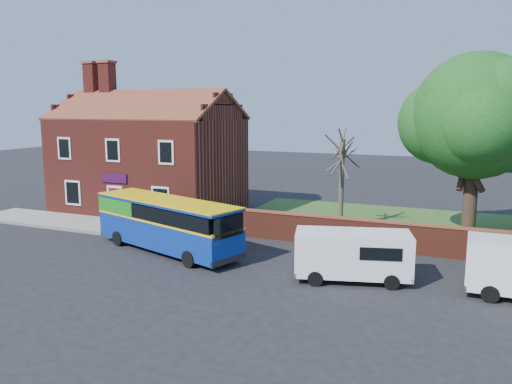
% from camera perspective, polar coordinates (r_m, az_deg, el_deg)
% --- Properties ---
extents(ground, '(120.00, 120.00, 0.00)m').
position_cam_1_polar(ground, '(24.20, -13.55, -8.23)').
color(ground, black).
rests_on(ground, ground).
extents(pavement, '(18.00, 3.50, 0.12)m').
position_cam_1_polar(pavement, '(32.75, -17.56, -3.61)').
color(pavement, gray).
rests_on(pavement, ground).
extents(kerb, '(18.00, 0.15, 0.14)m').
position_cam_1_polar(kerb, '(31.47, -19.61, -4.24)').
color(kerb, slate).
rests_on(kerb, ground).
extents(grass_strip, '(26.00, 12.00, 0.04)m').
position_cam_1_polar(grass_strip, '(32.34, 20.67, -4.03)').
color(grass_strip, '#426B28').
rests_on(grass_strip, ground).
extents(shop_building, '(12.30, 8.13, 10.50)m').
position_cam_1_polar(shop_building, '(36.71, -12.08, 3.33)').
color(shop_building, maroon).
rests_on(shop_building, ground).
extents(boundary_wall, '(22.00, 0.38, 1.60)m').
position_cam_1_polar(boundary_wall, '(26.32, 20.27, -5.27)').
color(boundary_wall, maroon).
rests_on(boundary_wall, ground).
extents(bus, '(9.14, 4.92, 2.71)m').
position_cam_1_polar(bus, '(26.11, -10.55, -3.29)').
color(bus, navy).
rests_on(bus, ground).
extents(van_near, '(5.16, 3.10, 2.12)m').
position_cam_1_polar(van_near, '(21.74, 11.02, -6.93)').
color(van_near, white).
rests_on(van_near, ground).
extents(large_tree, '(8.34, 6.60, 10.17)m').
position_cam_1_polar(large_tree, '(28.84, 23.98, 7.52)').
color(large_tree, black).
rests_on(large_tree, ground).
extents(bare_tree, '(2.18, 2.59, 5.81)m').
position_cam_1_polar(bare_tree, '(30.16, 9.73, 1.24)').
color(bare_tree, '#4C4238').
rests_on(bare_tree, ground).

